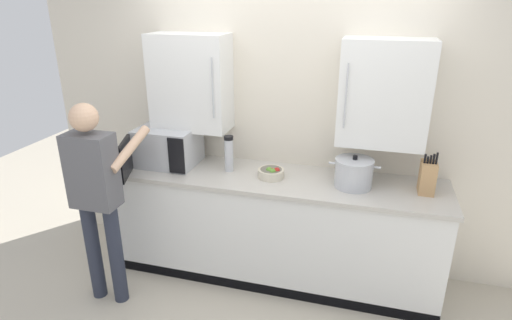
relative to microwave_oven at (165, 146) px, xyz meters
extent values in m
cube|color=beige|center=(0.98, 0.34, 0.28)|extent=(4.39, 0.10, 2.74)
cube|color=white|center=(0.21, 0.13, 0.53)|extent=(0.65, 0.32, 0.79)
cylinder|color=#B7BABF|center=(0.48, -0.05, 0.53)|extent=(0.01, 0.01, 0.47)
cube|color=white|center=(1.75, 0.13, 0.53)|extent=(0.65, 0.32, 0.79)
cylinder|color=#B7BABF|center=(1.49, -0.05, 0.53)|extent=(0.01, 0.01, 0.47)
cube|color=white|center=(0.98, -0.03, -0.64)|extent=(2.66, 0.62, 0.89)
cube|color=#BCB7AD|center=(0.98, -0.03, -0.18)|extent=(2.70, 0.66, 0.03)
cube|color=black|center=(0.98, -0.32, -1.04)|extent=(2.66, 0.04, 0.09)
cube|color=#B7BABF|center=(0.02, 0.01, 0.00)|extent=(0.49, 0.42, 0.32)
cube|color=beige|center=(-0.04, 0.00, 0.00)|extent=(0.31, 0.35, 0.26)
cube|color=black|center=(0.20, -0.20, 0.00)|extent=(0.14, 0.01, 0.30)
cube|color=black|center=(-0.16, -0.36, 0.00)|extent=(0.14, 0.34, 0.30)
cube|color=tan|center=(2.12, -0.02, -0.04)|extent=(0.11, 0.15, 0.24)
cylinder|color=black|center=(2.08, -0.04, 0.11)|extent=(0.02, 0.02, 0.07)
cylinder|color=black|center=(2.10, -0.04, 0.11)|extent=(0.02, 0.02, 0.05)
cylinder|color=black|center=(2.12, -0.04, 0.11)|extent=(0.02, 0.02, 0.06)
cylinder|color=black|center=(2.14, -0.04, 0.12)|extent=(0.02, 0.02, 0.07)
cylinder|color=black|center=(2.16, -0.04, 0.12)|extent=(0.02, 0.02, 0.09)
cylinder|color=#B7BABF|center=(0.58, -0.01, -0.03)|extent=(0.07, 0.07, 0.27)
cylinder|color=black|center=(0.58, -0.01, 0.13)|extent=(0.08, 0.08, 0.03)
cylinder|color=#B7BABF|center=(1.59, -0.05, -0.06)|extent=(0.29, 0.29, 0.20)
cylinder|color=#B7BABF|center=(1.59, -0.05, 0.05)|extent=(0.29, 0.29, 0.02)
cylinder|color=black|center=(1.59, -0.05, 0.07)|extent=(0.04, 0.04, 0.03)
cylinder|color=#B7BABF|center=(1.43, -0.05, 0.01)|extent=(0.05, 0.02, 0.02)
cylinder|color=#B7BABF|center=(1.76, -0.05, 0.01)|extent=(0.05, 0.02, 0.02)
cylinder|color=beige|center=(0.95, -0.05, -0.13)|extent=(0.21, 0.21, 0.07)
cylinder|color=#6B6659|center=(0.95, -0.05, -0.11)|extent=(0.17, 0.17, 0.04)
sphere|color=red|center=(0.96, -0.07, -0.10)|extent=(0.04, 0.04, 0.04)
sphere|color=#5B9333|center=(0.97, -0.09, -0.09)|extent=(0.05, 0.05, 0.05)
sphere|color=#5B9333|center=(0.94, -0.07, -0.09)|extent=(0.05, 0.05, 0.05)
sphere|color=#5B9333|center=(0.96, -0.06, -0.10)|extent=(0.04, 0.04, 0.04)
sphere|color=red|center=(1.00, -0.06, -0.09)|extent=(0.05, 0.05, 0.05)
cylinder|color=#282D3D|center=(-0.32, -0.70, -0.67)|extent=(0.11, 0.11, 0.83)
cylinder|color=#282D3D|center=(-0.12, -0.70, -0.67)|extent=(0.11, 0.11, 0.83)
cube|color=#56565B|center=(-0.22, -0.70, 0.03)|extent=(0.34, 0.20, 0.56)
sphere|color=#DBAD89|center=(-0.22, -0.70, 0.43)|extent=(0.20, 0.20, 0.20)
cylinder|color=#DBAD89|center=(-0.02, -0.51, 0.15)|extent=(0.14, 0.44, 0.26)
cylinder|color=#56565B|center=(-0.42, -0.70, -0.02)|extent=(0.07, 0.07, 0.47)
camera|label=1|loc=(1.67, -3.07, 1.20)|focal=29.52mm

